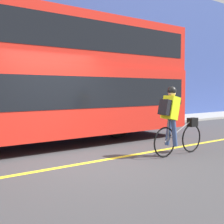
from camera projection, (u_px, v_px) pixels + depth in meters
name	position (u px, v px, depth m)	size (l,w,h in m)	color
ground_plane	(85.00, 164.00, 6.64)	(80.00, 80.00, 0.00)	#38383A
road_center_line	(84.00, 163.00, 6.67)	(50.00, 0.14, 0.01)	yellow
sidewalk_curb	(1.00, 134.00, 10.84)	(60.00, 2.44, 0.10)	gray
bus	(19.00, 72.00, 8.24)	(10.62, 2.47, 3.67)	black
cyclist_on_bike	(174.00, 119.00, 7.41)	(1.70, 0.32, 1.66)	black
trash_bin	(75.00, 114.00, 12.48)	(0.58, 0.58, 1.00)	#194C23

